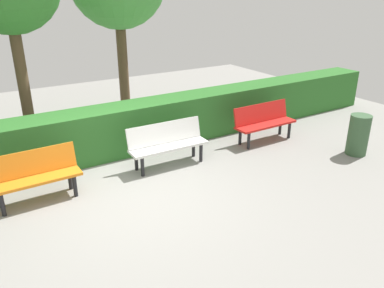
# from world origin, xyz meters

# --- Properties ---
(ground_plane) EXTENTS (17.66, 17.66, 0.00)m
(ground_plane) POSITION_xyz_m (0.00, 0.00, 0.00)
(ground_plane) COLOR gray
(bench_red) EXTENTS (1.55, 0.48, 0.86)m
(bench_red) POSITION_xyz_m (-3.67, -0.80, 0.48)
(bench_red) COLOR red
(bench_red) RESTS_ON ground_plane
(bench_white) EXTENTS (1.62, 0.51, 0.86)m
(bench_white) POSITION_xyz_m (-1.14, -0.82, 0.48)
(bench_white) COLOR white
(bench_white) RESTS_ON ground_plane
(bench_orange) EXTENTS (1.45, 0.48, 0.86)m
(bench_orange) POSITION_xyz_m (1.40, -0.74, 0.48)
(bench_orange) COLOR orange
(bench_orange) RESTS_ON ground_plane
(hedge_row) EXTENTS (13.66, 0.79, 1.04)m
(hedge_row) POSITION_xyz_m (-1.17, -1.90, 0.52)
(hedge_row) COLOR #2D6B28
(hedge_row) RESTS_ON ground_plane
(trash_bin) EXTENTS (0.43, 0.43, 0.88)m
(trash_bin) POSITION_xyz_m (-4.85, 0.87, 0.44)
(trash_bin) COLOR #385938
(trash_bin) RESTS_ON ground_plane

